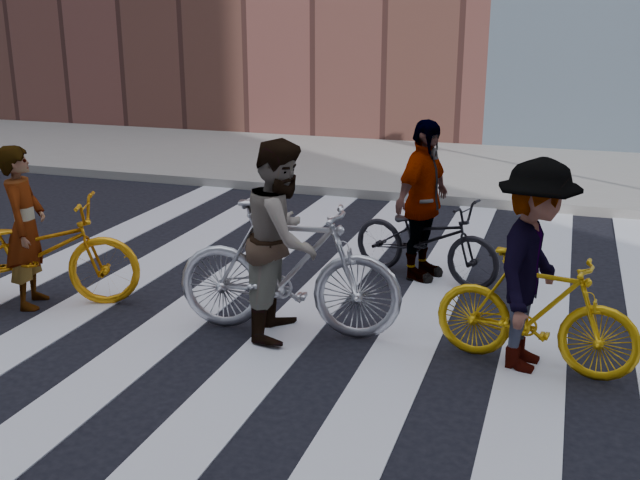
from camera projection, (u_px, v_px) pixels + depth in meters
The scene contains 11 objects.
ground at pixel (354, 327), 7.08m from camera, with size 100.00×100.00×0.00m, color black.
sidewalk_far at pixel (466, 170), 13.86m from camera, with size 100.00×5.00×0.15m, color gray.
zebra_crosswalk at pixel (354, 327), 7.08m from camera, with size 8.25×10.00×0.01m.
bike_yellow_left at pixel (32, 253), 7.47m from camera, with size 0.74×2.11×1.11m, color orange.
bike_silver_mid at pixel (288, 269), 6.79m from camera, with size 0.59×2.09×1.25m, color #B7B8C1.
bike_yellow_right at pixel (536, 311), 6.15m from camera, with size 0.47×1.68×1.01m, color #D8A00C.
bike_dark_rear at pixel (426, 239), 8.27m from camera, with size 0.62×1.77×0.93m, color black.
rider_left at pixel (25, 227), 7.41m from camera, with size 0.60×0.39×1.64m, color slate.
rider_mid at pixel (283, 239), 6.73m from camera, with size 0.88×0.69×1.81m, color slate.
rider_right at pixel (533, 266), 6.05m from camera, with size 1.14×0.66×1.77m, color slate.
rider_rear at pixel (423, 201), 8.16m from camera, with size 1.04×0.43×1.78m, color slate.
Camera 1 is at (1.77, -6.30, 2.84)m, focal length 42.00 mm.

